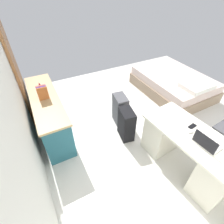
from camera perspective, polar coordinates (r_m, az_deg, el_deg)
ground_plane at (r=3.69m, az=13.87°, el=-4.08°), size 5.56×5.56×0.00m
wall_back at (r=2.25m, az=-30.43°, el=1.55°), size 4.06×0.10×2.59m
door_wooden at (r=3.68m, az=-29.02°, el=11.21°), size 0.88×0.05×2.04m
desk at (r=2.89m, az=23.92°, el=-11.78°), size 1.49×0.78×0.73m
credenza at (r=3.47m, az=-20.27°, el=-0.55°), size 1.80×0.48×0.77m
bed at (r=4.72m, az=19.75°, el=8.92°), size 1.92×1.43×0.58m
suitcase_black at (r=3.16m, az=4.81°, el=-4.11°), size 0.39×0.28×0.61m
suitcase_spare_grey at (r=3.46m, az=2.71°, el=0.77°), size 0.39×0.27×0.63m
laptop at (r=2.54m, az=28.99°, el=-9.06°), size 0.33×0.25×0.21m
computer_mouse at (r=2.66m, az=24.83°, el=-5.85°), size 0.07×0.10×0.03m
cell_phone_by_mouse at (r=2.76m, az=25.27°, el=-4.33°), size 0.08×0.14×0.01m
book_row at (r=3.20m, az=-22.29°, el=6.23°), size 0.18×0.17×0.24m
figurine_small at (r=3.54m, az=-23.06°, el=8.32°), size 0.08×0.08×0.11m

